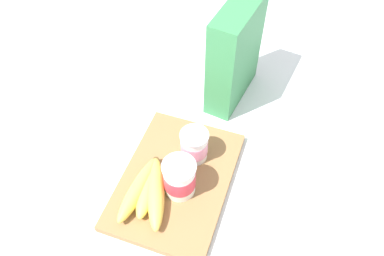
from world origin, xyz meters
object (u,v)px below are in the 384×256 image
at_px(yogurt_cup_front, 194,146).
at_px(cereal_box, 235,54).
at_px(cutting_board, 176,180).
at_px(yogurt_cup_back, 179,178).
at_px(banana_bunch, 148,190).

bearing_deg(yogurt_cup_front, cereal_box, 174.69).
bearing_deg(yogurt_cup_front, cutting_board, -14.89).
distance_m(cutting_board, yogurt_cup_front, 0.09).
distance_m(yogurt_cup_front, yogurt_cup_back, 0.10).
height_order(cereal_box, yogurt_cup_front, cereal_box).
bearing_deg(cutting_board, cereal_box, 172.48).
relative_size(yogurt_cup_front, banana_bunch, 0.45).
xyz_separation_m(cereal_box, banana_bunch, (0.38, -0.08, -0.10)).
relative_size(cutting_board, yogurt_cup_back, 3.63).
xyz_separation_m(yogurt_cup_front, yogurt_cup_back, (0.10, -0.00, 0.01)).
bearing_deg(yogurt_cup_back, cutting_board, -142.21).
relative_size(cutting_board, yogurt_cup_front, 4.19).
xyz_separation_m(yogurt_cup_back, banana_bunch, (0.04, -0.06, -0.03)).
distance_m(cutting_board, yogurt_cup_back, 0.06).
bearing_deg(banana_bunch, cutting_board, 144.25).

